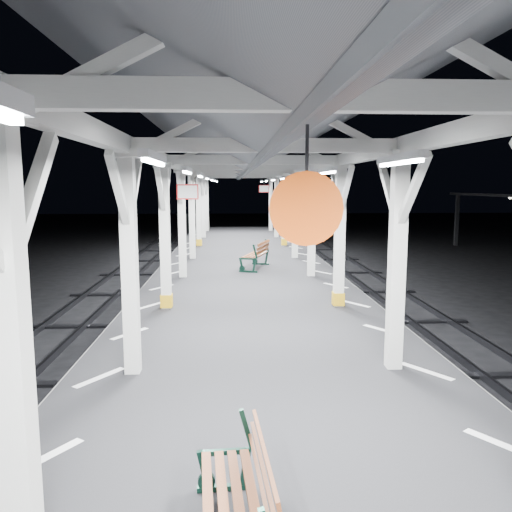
{
  "coord_description": "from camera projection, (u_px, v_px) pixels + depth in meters",
  "views": [
    {
      "loc": [
        -0.51,
        -9.33,
        3.8
      ],
      "look_at": [
        0.07,
        2.03,
        2.2
      ],
      "focal_mm": 35.0,
      "sensor_mm": 36.0,
      "label": 1
    }
  ],
  "objects": [
    {
      "name": "bench_near",
      "position": [
        242.0,
        494.0,
        3.88
      ],
      "size": [
        0.65,
        1.51,
        0.8
      ],
      "rotation": [
        0.0,
        0.0,
        0.07
      ],
      "color": "black",
      "rests_on": "platform"
    },
    {
      "name": "platform",
      "position": [
        258.0,
        357.0,
        9.71
      ],
      "size": [
        6.0,
        50.0,
        1.0
      ],
      "primitive_type": "cube",
      "color": "black",
      "rests_on": "ground"
    },
    {
      "name": "hazard_stripes_right",
      "position": [
        383.0,
        330.0,
        9.76
      ],
      "size": [
        1.0,
        48.0,
        0.01
      ],
      "primitive_type": "cube",
      "color": "silver",
      "rests_on": "platform"
    },
    {
      "name": "ground",
      "position": [
        258.0,
        381.0,
        9.78
      ],
      "size": [
        120.0,
        120.0,
        0.0
      ],
      "primitive_type": "plane",
      "color": "black",
      "rests_on": "ground"
    },
    {
      "name": "hazard_stripes_left",
      "position": [
        130.0,
        334.0,
        9.52
      ],
      "size": [
        1.0,
        48.0,
        0.01
      ],
      "primitive_type": "cube",
      "color": "silver",
      "rests_on": "platform"
    },
    {
      "name": "bench_mid",
      "position": [
        258.0,
        254.0,
        16.98
      ],
      "size": [
        1.12,
        1.85,
        0.94
      ],
      "rotation": [
        0.0,
        0.0,
        -0.31
      ],
      "color": "black",
      "rests_on": "platform"
    },
    {
      "name": "track_right",
      "position": [
        506.0,
        373.0,
        10.02
      ],
      "size": [
        2.2,
        60.0,
        0.16
      ],
      "color": "#2D2D33",
      "rests_on": "ground"
    },
    {
      "name": "canopy",
      "position": [
        258.0,
        144.0,
        9.12
      ],
      "size": [
        5.4,
        49.0,
        4.65
      ],
      "color": "silver",
      "rests_on": "platform"
    }
  ]
}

